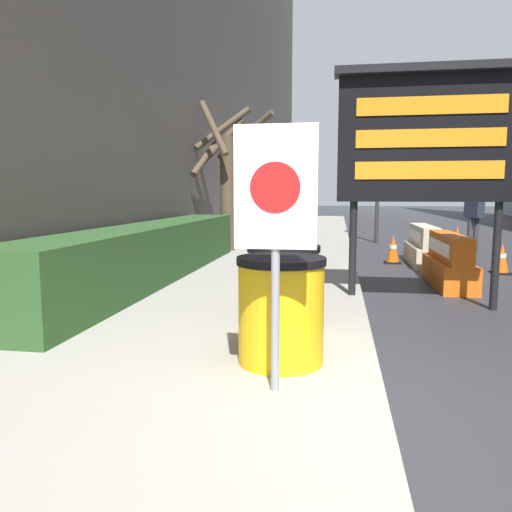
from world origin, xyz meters
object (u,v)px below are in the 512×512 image
object	(u,v)px
jersey_barrier_cream	(423,247)
pedestrian_worker	(474,211)
barrel_drum_foreground	(281,310)
traffic_light_near_curb	(379,142)
traffic_cone_mid	(502,259)
message_board	(428,137)
warning_sign	(275,210)
traffic_cone_far	(457,240)
jersey_barrier_orange_far	(449,263)
traffic_cone_near	(393,249)
barrel_drum_middle	(283,289)

from	to	relation	value
jersey_barrier_cream	pedestrian_worker	bearing A→B (deg)	61.73
barrel_drum_foreground	traffic_light_near_curb	world-z (taller)	traffic_light_near_curb
barrel_drum_foreground	traffic_cone_mid	size ratio (longest dim) A/B	1.45
barrel_drum_foreground	message_board	distance (m)	3.66
warning_sign	traffic_cone_far	bearing A→B (deg)	71.13
traffic_cone_mid	jersey_barrier_orange_far	bearing A→B (deg)	-131.50
jersey_barrier_cream	traffic_cone_far	world-z (taller)	jersey_barrier_cream
jersey_barrier_orange_far	traffic_cone_near	xyz separation A→B (m)	(-0.62, 2.58, -0.07)
traffic_cone_near	traffic_cone_far	bearing A→B (deg)	51.25
message_board	warning_sign	bearing A→B (deg)	-113.80
warning_sign	message_board	distance (m)	3.88
warning_sign	traffic_cone_far	xyz separation A→B (m)	(3.43, 10.05, -1.06)
barrel_drum_foreground	traffic_light_near_curb	xyz separation A→B (m)	(1.63, 11.77, 2.48)
warning_sign	jersey_barrier_orange_far	distance (m)	5.75
traffic_cone_far	traffic_light_near_curb	world-z (taller)	traffic_light_near_curb
jersey_barrier_cream	pedestrian_worker	world-z (taller)	pedestrian_worker
warning_sign	traffic_light_near_curb	size ratio (longest dim) A/B	0.43
jersey_barrier_orange_far	traffic_light_near_curb	distance (m)	7.68
warning_sign	traffic_light_near_curb	xyz separation A→B (m)	(1.60, 12.37, 1.66)
jersey_barrier_cream	traffic_cone_near	world-z (taller)	jersey_barrier_cream
warning_sign	jersey_barrier_cream	bearing A→B (deg)	73.83
message_board	traffic_cone_far	world-z (taller)	message_board
barrel_drum_middle	traffic_light_near_curb	bearing A→B (deg)	81.10
warning_sign	traffic_cone_near	world-z (taller)	warning_sign
traffic_light_near_curb	message_board	bearing A→B (deg)	-90.45
jersey_barrier_cream	traffic_light_near_curb	size ratio (longest dim) A/B	0.47
barrel_drum_foreground	jersey_barrier_orange_far	world-z (taller)	barrel_drum_foreground
pedestrian_worker	warning_sign	bearing A→B (deg)	125.55
message_board	traffic_cone_near	bearing A→B (deg)	88.91
pedestrian_worker	jersey_barrier_cream	bearing A→B (deg)	117.44
traffic_light_near_curb	barrel_drum_foreground	bearing A→B (deg)	-97.86
warning_sign	pedestrian_worker	world-z (taller)	warning_sign
warning_sign	traffic_cone_near	size ratio (longest dim) A/B	2.94
warning_sign	traffic_cone_mid	xyz separation A→B (m)	(3.48, 6.60, -1.11)
traffic_light_near_curb	traffic_cone_far	bearing A→B (deg)	-51.66
warning_sign	traffic_light_near_curb	world-z (taller)	traffic_light_near_curb
traffic_cone_far	pedestrian_worker	xyz separation A→B (m)	(0.67, 1.13, 0.70)
message_board	jersey_barrier_orange_far	size ratio (longest dim) A/B	1.59
warning_sign	message_board	size ratio (longest dim) A/B	0.59
message_board	traffic_cone_mid	distance (m)	4.17
warning_sign	jersey_barrier_cream	size ratio (longest dim) A/B	0.92
jersey_barrier_cream	barrel_drum_middle	bearing A→B (deg)	-110.63
warning_sign	message_board	world-z (taller)	message_board
barrel_drum_middle	jersey_barrier_orange_far	bearing A→B (deg)	57.77
barrel_drum_foreground	jersey_barrier_cream	world-z (taller)	barrel_drum_foreground
jersey_barrier_cream	traffic_cone_mid	xyz separation A→B (m)	(1.24, -1.09, -0.08)
barrel_drum_middle	warning_sign	world-z (taller)	warning_sign
jersey_barrier_cream	traffic_cone_mid	bearing A→B (deg)	-41.29
barrel_drum_middle	warning_sign	bearing A→B (deg)	-86.03
message_board	jersey_barrier_cream	distance (m)	4.67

